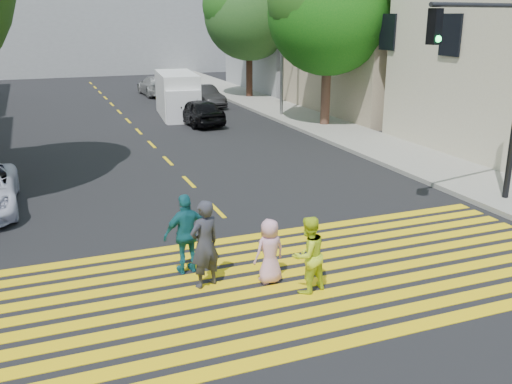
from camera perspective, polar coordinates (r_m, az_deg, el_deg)
ground at (r=10.83m, az=5.92°, el=-11.55°), size 120.00×120.00×0.00m
sidewalk_right at (r=27.22m, az=7.51°, el=6.30°), size 3.00×60.00×0.15m
crosswalk at (r=11.84m, az=3.08°, el=-8.79°), size 13.40×5.30×0.01m
lane_line at (r=31.63m, az=-13.11°, el=7.41°), size 0.12×34.40×0.01m
building_right_tan at (r=33.59m, az=14.61°, el=16.44°), size 10.00×10.00×10.00m
building_right_grey at (r=43.03m, az=5.74°, el=16.97°), size 10.00×10.00×10.00m
backdrop_block at (r=56.56m, az=-17.71°, el=17.36°), size 30.00×8.00×12.00m
tree_right_near at (r=27.63m, az=7.41°, el=17.95°), size 6.38×5.85×8.25m
tree_right_far at (r=37.21m, az=-0.59°, el=17.78°), size 6.60×6.15×8.15m
pedestrian_man at (r=11.27m, az=-5.16°, el=-5.22°), size 0.77×0.64×1.81m
pedestrian_woman at (r=11.12m, az=5.23°, el=-6.27°), size 0.89×0.77×1.55m
pedestrian_child at (r=11.50m, az=1.37°, el=-5.94°), size 0.72×0.53×1.34m
pedestrian_extra at (r=11.96m, az=-6.94°, el=-4.17°), size 1.05×0.54×1.72m
dark_car_near at (r=28.40m, az=-5.74°, el=8.00°), size 1.93×3.95×1.30m
silver_car at (r=39.47m, az=-10.01°, el=10.43°), size 1.93×4.51×1.29m
dark_car_parked at (r=34.04m, az=-5.23°, el=9.51°), size 1.76×3.92×1.25m
white_van at (r=30.75m, az=-7.82°, el=9.46°), size 2.31×5.01×2.29m
traffic_signal at (r=16.46m, az=23.03°, el=10.95°), size 3.92×1.07×5.82m
street_lamp at (r=30.03m, az=2.33°, el=17.78°), size 2.15×0.26×9.50m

